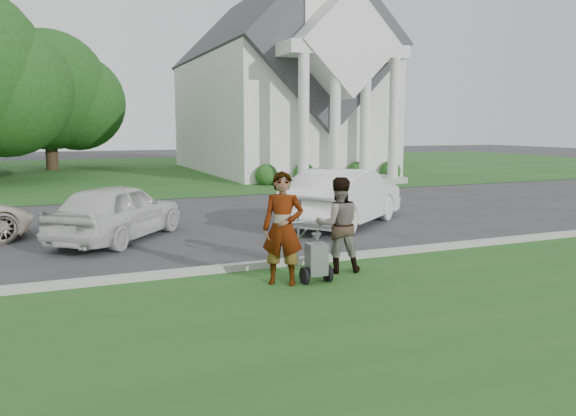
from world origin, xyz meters
TOP-DOWN VIEW (x-y plane):
  - ground at (0.00, 0.00)m, footprint 120.00×120.00m
  - grass_strip at (0.00, -3.00)m, footprint 80.00×7.00m
  - church_lawn at (0.00, 27.00)m, footprint 80.00×30.00m
  - curb at (0.00, 0.55)m, footprint 80.00×0.18m
  - church at (9.00, 23.11)m, footprint 9.19×19.00m
  - tree_back at (-4.01, 29.99)m, footprint 9.61×7.60m
  - striping_cart at (0.27, -0.78)m, footprint 0.53×1.05m
  - person_left at (-0.31, -0.65)m, footprint 0.87×0.78m
  - person_right at (0.99, -0.25)m, footprint 1.03×0.89m
  - parking_meter_near at (0.36, 0.21)m, footprint 0.10×0.09m
  - car_b at (-2.55, 4.59)m, footprint 3.89×4.34m
  - car_d at (3.60, 4.29)m, footprint 4.88×4.38m

SIDE VIEW (x-z plane):
  - ground at x=0.00m, z-range 0.00..0.00m
  - grass_strip at x=0.00m, z-range 0.00..0.01m
  - church_lawn at x=0.00m, z-range 0.00..0.01m
  - curb at x=0.00m, z-range 0.00..0.15m
  - striping_cart at x=0.27m, z-range -0.07..0.91m
  - car_b at x=-2.55m, z-range 0.00..1.43m
  - car_d at x=3.60m, z-range 0.00..1.61m
  - parking_meter_near at x=0.36m, z-range 0.18..1.60m
  - person_right at x=0.99m, z-range 0.00..1.82m
  - person_left at x=-0.31m, z-range 0.00..1.99m
  - tree_back at x=-4.01m, z-range 0.28..9.17m
  - church at x=9.00m, z-range -6.11..17.99m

